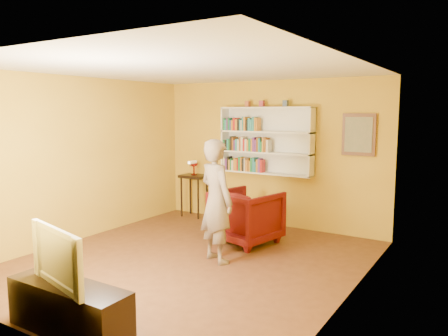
{
  "coord_description": "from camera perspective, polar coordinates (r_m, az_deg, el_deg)",
  "views": [
    {
      "loc": [
        3.6,
        -4.84,
        2.12
      ],
      "look_at": [
        0.09,
        0.75,
        1.27
      ],
      "focal_mm": 35.0,
      "sensor_mm": 36.0,
      "label": 1
    }
  ],
  "objects": [
    {
      "name": "game_remote",
      "position": [
        5.92,
        -4.15,
        0.76
      ],
      "size": [
        0.04,
        0.15,
        0.04
      ],
      "primitive_type": "cube",
      "color": "white",
      "rests_on": "person"
    },
    {
      "name": "bookshelf",
      "position": [
        8.11,
        5.71,
        3.56
      ],
      "size": [
        1.8,
        0.29,
        1.23
      ],
      "color": "white",
      "rests_on": "room_shell"
    },
    {
      "name": "books_row_lower",
      "position": [
        8.27,
        2.63,
        0.45
      ],
      "size": [
        0.84,
        0.19,
        0.26
      ],
      "color": "beige",
      "rests_on": "bookshelf"
    },
    {
      "name": "tv_cabinet",
      "position": [
        4.66,
        -19.55,
        -16.89
      ],
      "size": [
        1.36,
        0.41,
        0.48
      ],
      "primitive_type": "cube",
      "color": "black",
      "rests_on": "ground"
    },
    {
      "name": "framed_painting",
      "position": [
        7.57,
        17.19,
        4.19
      ],
      "size": [
        0.55,
        0.05,
        0.7
      ],
      "color": "#563018",
      "rests_on": "room_shell"
    },
    {
      "name": "television",
      "position": [
        4.47,
        -19.84,
        -10.69
      ],
      "size": [
        1.0,
        0.36,
        0.57
      ],
      "primitive_type": "imported",
      "rotation": [
        0.0,
        0.0,
        -0.24
      ],
      "color": "black",
      "rests_on": "tv_cabinet"
    },
    {
      "name": "books_row_middle",
      "position": [
        8.2,
        3.06,
        3.06
      ],
      "size": [
        0.96,
        0.19,
        0.27
      ],
      "color": "#186F3E",
      "rests_on": "bookshelf"
    },
    {
      "name": "room_shell",
      "position": [
        6.13,
        -4.45,
        -3.09
      ],
      "size": [
        5.3,
        5.8,
        2.88
      ],
      "color": "#4F2D19",
      "rests_on": "ground"
    },
    {
      "name": "ornament_left",
      "position": [
        8.23,
        3.11,
        8.35
      ],
      "size": [
        0.08,
        0.08,
        0.11
      ],
      "primitive_type": "cube",
      "color": "#A85430",
      "rests_on": "bookshelf"
    },
    {
      "name": "console_table",
      "position": [
        8.89,
        -3.93,
        -1.84
      ],
      "size": [
        0.52,
        0.4,
        0.86
      ],
      "color": "black",
      "rests_on": "ground"
    },
    {
      "name": "books_row_upper",
      "position": [
        8.24,
        2.35,
        5.69
      ],
      "size": [
        0.73,
        0.19,
        0.26
      ],
      "color": "#186F3E",
      "rests_on": "bookshelf"
    },
    {
      "name": "ornament_right",
      "position": [
        7.88,
        8.04,
        8.34
      ],
      "size": [
        0.08,
        0.08,
        0.11
      ],
      "primitive_type": "cube",
      "color": "#445471",
      "rests_on": "bookshelf"
    },
    {
      "name": "person",
      "position": [
        6.17,
        -1.0,
        -4.32
      ],
      "size": [
        0.75,
        0.64,
        1.75
      ],
      "primitive_type": "imported",
      "rotation": [
        0.0,
        0.0,
        2.74
      ],
      "color": "#6E5E50",
      "rests_on": "ground"
    },
    {
      "name": "ornament_centre",
      "position": [
        8.09,
        4.96,
        8.36
      ],
      "size": [
        0.08,
        0.08,
        0.11
      ],
      "primitive_type": "cube",
      "color": "#97324A",
      "rests_on": "bookshelf"
    },
    {
      "name": "armchair",
      "position": [
        7.14,
        2.94,
        -6.34
      ],
      "size": [
        1.11,
        1.13,
        0.87
      ],
      "primitive_type": "imported",
      "rotation": [
        0.0,
        0.0,
        2.93
      ],
      "color": "#400407",
      "rests_on": "ground"
    },
    {
      "name": "ruby_lustre",
      "position": [
        8.84,
        -3.95,
        0.35
      ],
      "size": [
        0.17,
        0.17,
        0.27
      ],
      "color": "maroon",
      "rests_on": "console_table"
    }
  ]
}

